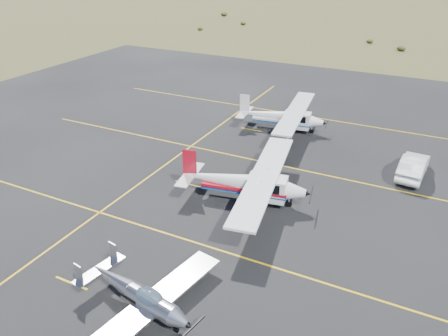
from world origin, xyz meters
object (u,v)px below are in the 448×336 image
Objects in this scene: aircraft_low_wing at (140,296)px; aircraft_cessna at (245,182)px; aircraft_plain at (282,116)px; sedan at (413,166)px.

aircraft_cessna is at bearing 98.82° from aircraft_low_wing.
aircraft_low_wing is 0.74× the size of aircraft_plain.
aircraft_low_wing is 21.26m from sedan.
sedan is (9.21, 8.33, -0.58)m from aircraft_cessna.
aircraft_plain is 2.43× the size of sedan.
aircraft_low_wing is 10.73m from aircraft_cessna.
aircraft_low_wing is at bearing -101.15° from aircraft_cessna.
sedan is at bearing -27.32° from aircraft_plain.
aircraft_low_wing is at bearing -92.92° from aircraft_plain.
aircraft_cessna is 12.43m from sedan.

